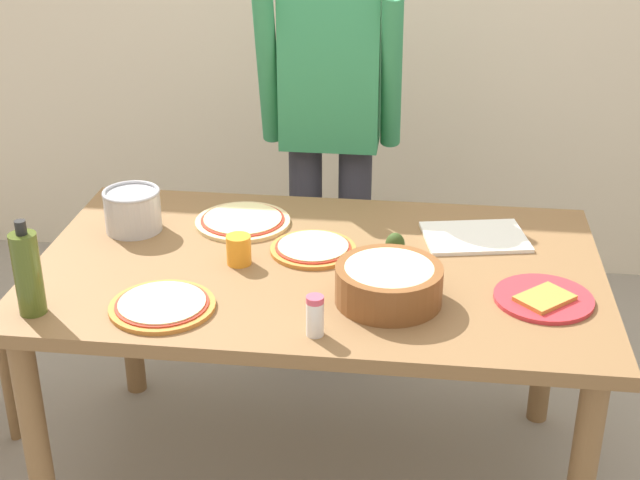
% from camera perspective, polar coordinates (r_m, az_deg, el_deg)
% --- Properties ---
extents(ground, '(8.00, 8.00, 0.00)m').
position_cam_1_polar(ground, '(2.99, -0.12, -14.58)').
color(ground, gray).
extents(dining_table, '(1.60, 0.96, 0.76)m').
position_cam_1_polar(dining_table, '(2.61, -0.13, -3.26)').
color(dining_table, brown).
rests_on(dining_table, ground).
extents(person_cook, '(0.49, 0.25, 1.62)m').
position_cam_1_polar(person_cook, '(3.20, 0.66, 7.55)').
color(person_cook, '#2D2D38').
rests_on(person_cook, ground).
extents(pizza_raw_on_board, '(0.29, 0.29, 0.02)m').
position_cam_1_polar(pizza_raw_on_board, '(2.82, -4.88, 1.21)').
color(pizza_raw_on_board, beige).
rests_on(pizza_raw_on_board, dining_table).
extents(pizza_cooked_on_tray, '(0.27, 0.27, 0.02)m').
position_cam_1_polar(pizza_cooked_on_tray, '(2.37, -9.88, -4.06)').
color(pizza_cooked_on_tray, '#C67A33').
rests_on(pizza_cooked_on_tray, dining_table).
extents(pizza_second_cooked, '(0.25, 0.25, 0.02)m').
position_cam_1_polar(pizza_second_cooked, '(2.63, -0.43, -0.53)').
color(pizza_second_cooked, '#C67A33').
rests_on(pizza_second_cooked, dining_table).
extents(plate_with_slice, '(0.26, 0.26, 0.02)m').
position_cam_1_polar(plate_with_slice, '(2.44, 13.87, -3.58)').
color(plate_with_slice, red).
rests_on(plate_with_slice, dining_table).
extents(popcorn_bowl, '(0.28, 0.28, 0.11)m').
position_cam_1_polar(popcorn_bowl, '(2.35, 4.35, -2.54)').
color(popcorn_bowl, brown).
rests_on(popcorn_bowl, dining_table).
extents(olive_oil_bottle, '(0.07, 0.07, 0.26)m').
position_cam_1_polar(olive_oil_bottle, '(2.39, -17.88, -1.97)').
color(olive_oil_bottle, '#47561E').
rests_on(olive_oil_bottle, dining_table).
extents(steel_pot, '(0.17, 0.17, 0.13)m').
position_cam_1_polar(steel_pot, '(2.81, -11.68, 1.87)').
color(steel_pot, '#B7B7BC').
rests_on(steel_pot, dining_table).
extents(cup_orange, '(0.07, 0.07, 0.08)m').
position_cam_1_polar(cup_orange, '(2.56, -5.13, -0.62)').
color(cup_orange, orange).
rests_on(cup_orange, dining_table).
extents(salt_shaker, '(0.04, 0.04, 0.11)m').
position_cam_1_polar(salt_shaker, '(2.21, -0.32, -4.78)').
color(salt_shaker, white).
rests_on(salt_shaker, dining_table).
extents(cutting_board_white, '(0.34, 0.28, 0.01)m').
position_cam_1_polar(cutting_board_white, '(2.75, 9.69, 0.19)').
color(cutting_board_white, white).
rests_on(cutting_board_white, dining_table).
extents(avocado, '(0.06, 0.06, 0.07)m').
position_cam_1_polar(avocado, '(2.61, 4.74, -0.28)').
color(avocado, '#2D4219').
rests_on(avocado, dining_table).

